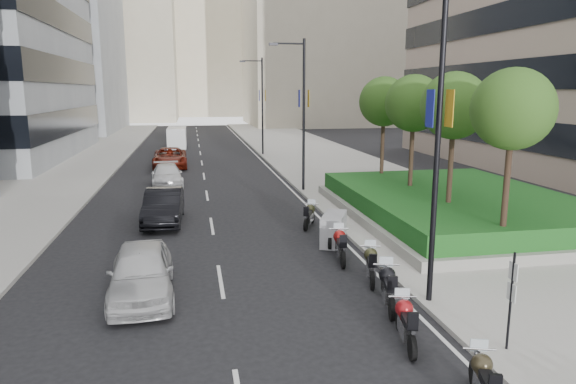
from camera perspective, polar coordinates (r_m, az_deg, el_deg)
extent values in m
plane|color=black|center=(13.55, 0.08, -15.41)|extent=(160.00, 160.00, 0.00)
cube|color=#9E9B93|center=(43.80, 4.39, 3.34)|extent=(10.00, 100.00, 0.15)
cube|color=#9E9B93|center=(43.44, -23.49, 2.37)|extent=(8.00, 100.00, 0.15)
cube|color=silver|center=(42.75, -2.51, 3.07)|extent=(0.12, 100.00, 0.01)
cube|color=silver|center=(42.34, -9.50, 2.85)|extent=(0.12, 100.00, 0.01)
cube|color=gray|center=(85.21, -26.45, 16.13)|extent=(22.00, 26.00, 30.00)
cube|color=#B7AD93|center=(95.79, 4.36, 18.37)|extent=(28.00, 24.00, 36.00)
cube|color=#B7AD93|center=(113.53, -19.32, 16.16)|extent=(26.00, 24.00, 34.00)
cube|color=#B7AD93|center=(132.60, -9.11, 16.71)|extent=(30.00, 24.00, 38.00)
cube|color=gray|center=(25.74, 18.14, -2.18)|extent=(10.00, 14.00, 0.40)
cube|color=#144719|center=(25.61, 18.22, -0.88)|extent=(9.40, 13.40, 0.80)
cylinder|color=#332319|center=(19.51, 23.04, -0.08)|extent=(0.22, 0.22, 4.00)
sphere|color=#254716|center=(19.20, 23.71, 8.44)|extent=(2.80, 2.80, 2.80)
cylinder|color=#332319|center=(22.89, 17.56, 1.85)|extent=(0.22, 0.22, 4.00)
sphere|color=#254716|center=(22.63, 17.99, 9.12)|extent=(2.80, 2.80, 2.80)
cylinder|color=#332319|center=(26.44, 13.51, 3.27)|extent=(0.22, 0.22, 4.00)
sphere|color=#254716|center=(26.21, 13.80, 9.56)|extent=(2.80, 2.80, 2.80)
cylinder|color=#332319|center=(30.11, 10.42, 4.33)|extent=(0.22, 0.22, 4.00)
sphere|color=#254716|center=(29.91, 10.62, 9.86)|extent=(2.80, 2.80, 2.80)
cylinder|color=black|center=(14.55, 16.26, 4.57)|extent=(0.16, 0.16, 9.00)
cube|color=gold|center=(14.60, 17.49, 8.86)|extent=(0.02, 0.45, 1.00)
cube|color=navy|center=(14.35, 15.49, 8.93)|extent=(0.02, 0.45, 1.00)
cylinder|color=black|center=(30.65, 1.76, 8.29)|extent=(0.16, 0.16, 9.00)
cylinder|color=black|center=(30.54, 0.09, 16.17)|extent=(1.80, 0.10, 0.10)
cube|color=black|center=(30.38, -1.64, 16.10)|extent=(0.50, 0.22, 0.14)
cube|color=gold|center=(30.67, 2.29, 10.35)|extent=(0.02, 0.45, 1.00)
cube|color=navy|center=(30.55, 1.25, 10.35)|extent=(0.02, 0.45, 1.00)
cylinder|color=black|center=(48.37, -2.86, 9.37)|extent=(0.16, 0.16, 9.00)
cylinder|color=black|center=(48.30, -4.00, 14.33)|extent=(1.80, 0.10, 0.10)
cube|color=black|center=(48.20, -5.10, 14.26)|extent=(0.50, 0.22, 0.14)
cube|color=gold|center=(48.39, -2.54, 10.67)|extent=(0.02, 0.45, 1.00)
cube|color=navy|center=(48.31, -3.21, 10.66)|extent=(0.02, 0.45, 1.00)
cylinder|color=black|center=(13.08, 23.47, -11.40)|extent=(0.06, 0.06, 2.50)
cube|color=silver|center=(12.80, 23.75, -8.08)|extent=(0.02, 0.32, 0.42)
cube|color=silver|center=(12.97, 23.57, -10.17)|extent=(0.02, 0.32, 0.42)
cylinder|color=black|center=(11.98, 19.99, -18.46)|extent=(0.26, 0.56, 0.55)
sphere|color=#2C2718|center=(11.36, 20.73, -17.45)|extent=(0.42, 0.42, 0.42)
cube|color=black|center=(10.92, 21.48, -19.06)|extent=(0.43, 0.71, 0.14)
cylinder|color=silver|center=(11.48, 20.50, -16.03)|extent=(0.64, 0.23, 0.04)
cylinder|color=black|center=(12.57, 13.64, -16.52)|extent=(0.23, 0.59, 0.58)
cylinder|color=black|center=(13.88, 12.27, -13.67)|extent=(0.23, 0.59, 0.58)
cube|color=silver|center=(13.11, 13.00, -14.49)|extent=(0.44, 0.84, 0.39)
sphere|color=maroon|center=(13.24, 12.78, -12.52)|extent=(0.45, 0.45, 0.45)
cube|color=black|center=(12.74, 13.32, -13.81)|extent=(0.40, 0.74, 0.15)
cylinder|color=silver|center=(13.38, 12.60, -11.28)|extent=(0.69, 0.19, 0.05)
cylinder|color=black|center=(14.37, 11.48, -12.64)|extent=(0.27, 0.64, 0.63)
cylinder|color=black|center=(15.85, 10.64, -10.28)|extent=(0.27, 0.64, 0.63)
cube|color=silver|center=(15.00, 11.09, -10.87)|extent=(0.50, 0.91, 0.42)
sphere|color=black|center=(15.17, 10.97, -9.05)|extent=(0.49, 0.49, 0.49)
cube|color=black|center=(14.60, 11.30, -10.14)|extent=(0.45, 0.80, 0.16)
cylinder|color=silver|center=(15.35, 10.86, -7.92)|extent=(0.74, 0.23, 0.05)
cylinder|color=black|center=(16.33, 9.37, -9.68)|extent=(0.26, 0.59, 0.58)
cylinder|color=black|center=(17.73, 9.00, -7.96)|extent=(0.26, 0.59, 0.58)
cube|color=silver|center=(16.93, 9.21, -8.33)|extent=(0.48, 0.84, 0.39)
sphere|color=#2B2C18|center=(17.10, 9.17, -6.87)|extent=(0.45, 0.45, 0.45)
cube|color=black|center=(16.57, 9.31, -7.68)|extent=(0.44, 0.74, 0.15)
cylinder|color=silver|center=(17.28, 9.13, -5.96)|extent=(0.68, 0.23, 0.05)
cylinder|color=black|center=(18.02, 6.14, -7.52)|extent=(0.21, 0.62, 0.61)
cylinder|color=black|center=(19.49, 5.54, -6.04)|extent=(0.21, 0.62, 0.61)
cube|color=silver|center=(18.66, 5.86, -6.31)|extent=(0.42, 0.87, 0.41)
sphere|color=maroon|center=(18.86, 5.76, -4.93)|extent=(0.47, 0.47, 0.47)
cube|color=black|center=(18.29, 5.99, -5.65)|extent=(0.39, 0.77, 0.16)
cylinder|color=silver|center=(19.05, 5.67, -4.09)|extent=(0.72, 0.16, 0.05)
cylinder|color=black|center=(20.04, 4.77, -5.57)|extent=(0.34, 0.59, 0.59)
cylinder|color=black|center=(21.49, 5.35, -4.42)|extent=(0.34, 0.59, 0.59)
cube|color=gray|center=(20.67, 5.09, -4.11)|extent=(1.54, 2.16, 1.19)
cylinder|color=black|center=(22.52, 1.99, -3.68)|extent=(0.33, 0.55, 0.56)
cylinder|color=black|center=(23.89, 2.72, -2.81)|extent=(0.33, 0.55, 0.56)
cube|color=silver|center=(23.12, 2.35, -2.89)|extent=(0.57, 0.81, 0.38)
sphere|color=#30311B|center=(23.33, 2.50, -1.91)|extent=(0.43, 0.43, 0.43)
cube|color=black|center=(22.80, 2.21, -2.35)|extent=(0.51, 0.72, 0.14)
cylinder|color=silver|center=(23.52, 2.63, -1.30)|extent=(0.62, 0.32, 0.05)
imported|color=#B1B1B3|center=(16.02, -15.97, -8.51)|extent=(2.09, 4.69, 1.57)
imported|color=black|center=(24.51, -13.65, -1.56)|extent=(1.82, 4.79, 1.56)
imported|color=silver|center=(33.99, -13.29, 1.81)|extent=(2.24, 4.83, 1.37)
imported|color=#5B150A|center=(42.02, -12.98, 3.73)|extent=(2.72, 5.71, 1.57)
cube|color=silver|center=(56.91, -12.23, 5.94)|extent=(1.97, 5.08, 2.13)
cube|color=silver|center=(55.04, -12.26, 5.24)|extent=(1.94, 1.23, 1.11)
cylinder|color=black|center=(55.19, -13.09, 5.01)|extent=(0.25, 0.71, 0.71)
cylinder|color=black|center=(55.15, -11.40, 5.07)|extent=(0.25, 0.71, 0.71)
cylinder|color=black|center=(58.62, -12.96, 5.36)|extent=(0.25, 0.71, 0.71)
cylinder|color=black|center=(58.58, -11.37, 5.42)|extent=(0.25, 0.71, 0.71)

